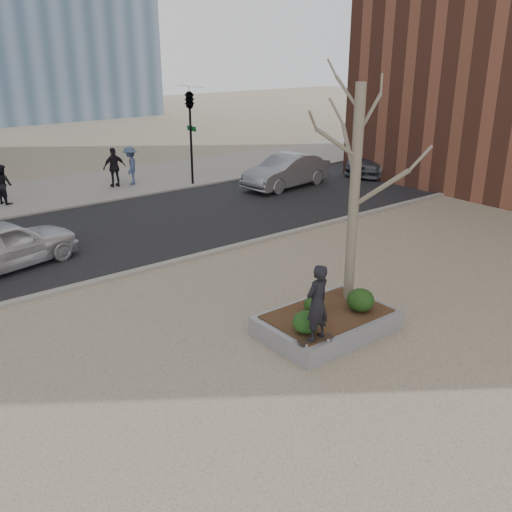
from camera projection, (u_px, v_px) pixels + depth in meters
ground at (294, 345)px, 12.58m from camera, size 120.00×120.00×0.00m
street at (105, 234)px, 19.97m from camera, size 60.00×8.00×0.02m
far_sidewalk at (38, 195)px, 25.14m from camera, size 60.00×6.00×0.02m
planter at (327, 323)px, 13.08m from camera, size 3.00×2.00×0.45m
planter_mulch at (327, 314)px, 12.99m from camera, size 2.70×1.70×0.04m
sycamore_tree at (356, 162)px, 12.63m from camera, size 2.80×2.80×6.60m
shrub_left at (306, 322)px, 12.02m from camera, size 0.57×0.57×0.48m
shrub_middle at (314, 305)px, 12.89m from camera, size 0.49×0.49×0.41m
shrub_right at (361, 300)px, 13.00m from camera, size 0.62×0.62×0.53m
skateboard at (316, 340)px, 11.78m from camera, size 0.80×0.36×0.08m
skateboarder at (317, 303)px, 11.48m from camera, size 0.63×0.45×1.63m
police_car at (4, 245)px, 16.62m from camera, size 4.56×2.65×1.46m
car_silver at (286, 171)px, 26.23m from camera, size 4.68×2.14×1.49m
car_third at (382, 158)px, 29.31m from camera, size 5.35×3.14×1.45m
pedestrian_a at (3, 184)px, 23.41m from camera, size 0.87×0.97×1.64m
pedestrian_b at (131, 166)px, 26.66m from camera, size 1.16×1.32×1.78m
pedestrian_c at (114, 167)px, 26.22m from camera, size 1.08×0.49×1.80m
traffic_light_far at (191, 136)px, 26.34m from camera, size 0.60×2.48×4.50m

